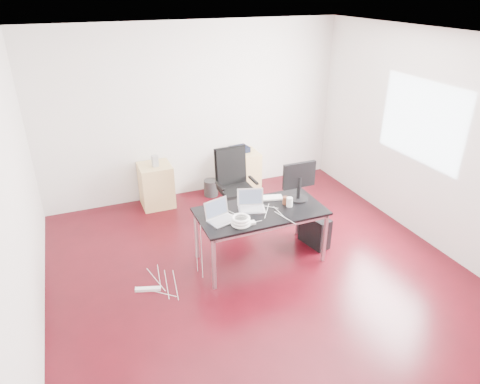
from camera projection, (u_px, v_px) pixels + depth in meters
name	position (u px, v px, depth m)	size (l,w,h in m)	color
room_shell	(261.00, 167.00, 4.84)	(5.00, 5.00, 5.00)	#36060D
desk	(261.00, 214.00, 5.36)	(1.60, 0.80, 0.73)	black
office_chair	(234.00, 182.00, 6.40)	(0.48, 0.50, 1.08)	black
filing_cabinet_left	(156.00, 185.00, 6.88)	(0.50, 0.50, 0.70)	tan
filing_cabinet_right	(243.00, 171.00, 7.40)	(0.50, 0.50, 0.70)	tan
pc_tower	(315.00, 230.00, 5.89)	(0.20, 0.45, 0.44)	black
wastebasket	(211.00, 188.00, 7.28)	(0.24, 0.24, 0.28)	black
power_strip	(148.00, 289.00, 5.07)	(0.30, 0.06, 0.04)	white
laptop_left	(220.00, 216.00, 5.10)	(0.39, 0.34, 0.23)	silver
laptop_right	(251.00, 204.00, 5.36)	(0.39, 0.34, 0.23)	silver
monitor	(299.00, 179.00, 5.50)	(0.45, 0.26, 0.51)	black
keyboard	(266.00, 198.00, 5.62)	(0.44, 0.14, 0.02)	white
cup_white	(289.00, 202.00, 5.41)	(0.08, 0.08, 0.12)	white
cup_brown	(285.00, 200.00, 5.47)	(0.08, 0.08, 0.10)	#592F1E
cable_coil	(241.00, 221.00, 5.00)	(0.24, 0.24, 0.11)	white
power_adapter	(252.00, 223.00, 5.04)	(0.07, 0.07, 0.03)	white
speaker	(155.00, 161.00, 6.65)	(0.09, 0.08, 0.18)	#9E9E9E
navy_garment	(239.00, 149.00, 7.24)	(0.30, 0.24, 0.09)	black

